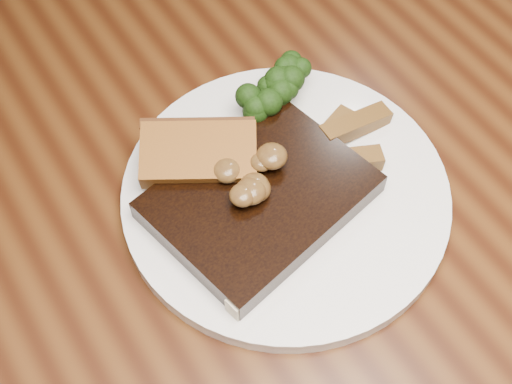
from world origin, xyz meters
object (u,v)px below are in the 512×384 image
plate (285,196)px  potato_wedges (326,148)px  steak (260,198)px  dining_table (248,277)px  garlic_bread (200,167)px

plate → potato_wedges: (0.05, 0.01, 0.02)m
steak → potato_wedges: steak is taller
plate → steak: bearing=179.4°
steak → potato_wedges: size_ratio=1.86×
dining_table → plate: bearing=12.1°
steak → plate: bearing=-12.4°
dining_table → plate: size_ratio=5.28×
steak → garlic_bread: 0.07m
plate → garlic_bread: 0.08m
potato_wedges → steak: bearing=-170.6°
steak → garlic_bread: (-0.03, 0.06, -0.00)m
dining_table → garlic_bread: (-0.01, 0.07, 0.12)m
garlic_bread → potato_wedges: potato_wedges is taller
dining_table → garlic_bread: garlic_bread is taller
dining_table → potato_wedges: bearing=13.3°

